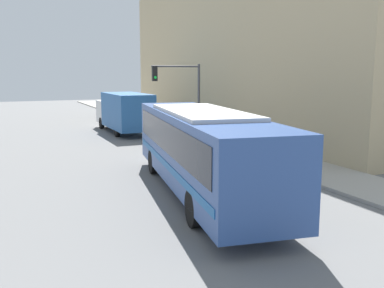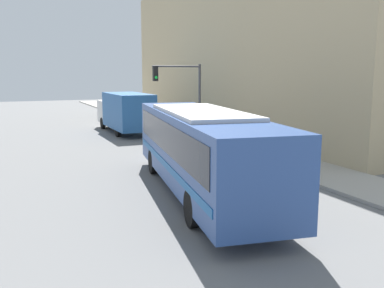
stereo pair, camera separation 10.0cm
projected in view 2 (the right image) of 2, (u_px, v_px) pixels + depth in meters
ground_plane at (221, 205)px, 14.34m from camera, size 120.00×120.00×0.00m
sidewalk at (171, 127)px, 34.78m from camera, size 3.11×70.00×0.13m
building_facade at (242, 52)px, 32.74m from camera, size 6.00×31.54×11.87m
city_bus at (201, 145)px, 15.37m from camera, size 4.47×11.96×3.09m
delivery_truck at (125, 111)px, 31.58m from camera, size 2.43×8.15×2.93m
fire_hydrant at (305, 166)px, 18.15m from camera, size 0.22×0.29×0.73m
traffic_light_pole at (183, 88)px, 27.02m from camera, size 3.28×0.35×4.81m
parking_meter at (224, 133)px, 24.53m from camera, size 0.14×0.14×1.21m
pedestrian_near_corner at (242, 132)px, 24.51m from camera, size 0.34×0.34×1.81m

